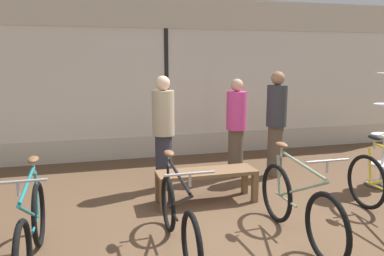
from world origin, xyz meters
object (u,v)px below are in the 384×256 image
(bicycle_right, at_px, (298,205))
(display_bench, at_px, (207,176))
(bicycle_far_left, at_px, (32,231))
(customer_by_window, at_px, (236,126))
(customer_mid_floor, at_px, (276,122))
(customer_near_rack, at_px, (163,130))
(bicycle_left, at_px, (178,218))

(bicycle_right, bearing_deg, display_bench, 115.96)
(bicycle_far_left, height_order, customer_by_window, customer_by_window)
(customer_by_window, distance_m, customer_mid_floor, 0.68)
(customer_near_rack, xyz_separation_m, customer_by_window, (1.32, 0.33, -0.05))
(bicycle_far_left, xyz_separation_m, customer_near_rack, (1.65, 1.91, 0.54))
(bicycle_right, xyz_separation_m, customer_mid_floor, (0.85, 2.18, 0.56))
(bicycle_far_left, relative_size, customer_mid_floor, 0.95)
(display_bench, bearing_deg, bicycle_right, -64.04)
(bicycle_right, bearing_deg, customer_by_window, 85.33)
(bicycle_left, distance_m, customer_mid_floor, 3.09)
(bicycle_left, relative_size, display_bench, 1.23)
(customer_near_rack, relative_size, customer_mid_floor, 0.98)
(bicycle_left, bearing_deg, display_bench, 60.73)
(bicycle_right, xyz_separation_m, customer_by_window, (0.19, 2.36, 0.48))
(bicycle_right, distance_m, customer_by_window, 2.42)
(bicycle_left, distance_m, display_bench, 1.43)
(bicycle_far_left, distance_m, customer_mid_floor, 4.20)
(display_bench, distance_m, customer_mid_floor, 1.81)
(bicycle_left, height_order, customer_mid_floor, customer_mid_floor)
(customer_near_rack, bearing_deg, display_bench, -55.73)
(bicycle_right, bearing_deg, customer_mid_floor, 68.78)
(bicycle_far_left, relative_size, display_bench, 1.22)
(bicycle_right, relative_size, customer_by_window, 1.05)
(bicycle_right, bearing_deg, bicycle_far_left, 177.38)
(bicycle_far_left, distance_m, customer_by_window, 3.75)
(bicycle_far_left, distance_m, bicycle_right, 2.78)
(bicycle_left, bearing_deg, customer_near_rack, 83.40)
(display_bench, relative_size, customer_mid_floor, 0.78)
(customer_near_rack, distance_m, customer_mid_floor, 1.98)
(bicycle_left, xyz_separation_m, customer_near_rack, (0.23, 1.95, 0.56))
(bicycle_right, xyz_separation_m, display_bench, (-0.65, 1.34, -0.02))
(customer_near_rack, bearing_deg, bicycle_right, -61.03)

